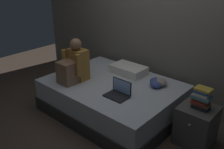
{
  "coord_description": "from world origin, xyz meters",
  "views": [
    {
      "loc": [
        2.06,
        -2.25,
        2.14
      ],
      "look_at": [
        -0.03,
        0.1,
        0.76
      ],
      "focal_mm": 39.86,
      "sensor_mm": 36.0,
      "label": 1
    }
  ],
  "objects_px": {
    "laptop": "(119,92)",
    "book_stack": "(201,98)",
    "bed": "(112,98)",
    "clothes_pile": "(158,82)",
    "nightstand": "(196,125)",
    "person_sitting": "(74,65)",
    "pillow": "(129,69)"
  },
  "relations": [
    {
      "from": "laptop",
      "to": "bed",
      "type": "bearing_deg",
      "value": 143.13
    },
    {
      "from": "person_sitting",
      "to": "pillow",
      "type": "height_order",
      "value": "person_sitting"
    },
    {
      "from": "laptop",
      "to": "clothes_pile",
      "type": "distance_m",
      "value": 0.66
    },
    {
      "from": "bed",
      "to": "nightstand",
      "type": "xyz_separation_m",
      "value": [
        1.3,
        0.16,
        0.01
      ]
    },
    {
      "from": "bed",
      "to": "nightstand",
      "type": "distance_m",
      "value": 1.31
    },
    {
      "from": "nightstand",
      "to": "pillow",
      "type": "relative_size",
      "value": 0.93
    },
    {
      "from": "book_stack",
      "to": "clothes_pile",
      "type": "relative_size",
      "value": 1.01
    },
    {
      "from": "pillow",
      "to": "book_stack",
      "type": "relative_size",
      "value": 2.07
    },
    {
      "from": "nightstand",
      "to": "book_stack",
      "type": "bearing_deg",
      "value": 20.39
    },
    {
      "from": "laptop",
      "to": "person_sitting",
      "type": "bearing_deg",
      "value": -175.38
    },
    {
      "from": "nightstand",
      "to": "laptop",
      "type": "relative_size",
      "value": 1.63
    },
    {
      "from": "laptop",
      "to": "clothes_pile",
      "type": "height_order",
      "value": "laptop"
    },
    {
      "from": "person_sitting",
      "to": "clothes_pile",
      "type": "xyz_separation_m",
      "value": [
        1.07,
        0.68,
        -0.19
      ]
    },
    {
      "from": "nightstand",
      "to": "pillow",
      "type": "bearing_deg",
      "value": 167.95
    },
    {
      "from": "clothes_pile",
      "to": "pillow",
      "type": "bearing_deg",
      "value": 171.86
    },
    {
      "from": "bed",
      "to": "pillow",
      "type": "bearing_deg",
      "value": 95.6
    },
    {
      "from": "book_stack",
      "to": "pillow",
      "type": "bearing_deg",
      "value": 168.19
    },
    {
      "from": "person_sitting",
      "to": "pillow",
      "type": "distance_m",
      "value": 0.91
    },
    {
      "from": "bed",
      "to": "laptop",
      "type": "relative_size",
      "value": 6.25
    },
    {
      "from": "nightstand",
      "to": "clothes_pile",
      "type": "height_order",
      "value": "clothes_pile"
    },
    {
      "from": "person_sitting",
      "to": "bed",
      "type": "bearing_deg",
      "value": 33.1
    },
    {
      "from": "bed",
      "to": "person_sitting",
      "type": "bearing_deg",
      "value": -146.9
    },
    {
      "from": "person_sitting",
      "to": "book_stack",
      "type": "distance_m",
      "value": 1.87
    },
    {
      "from": "person_sitting",
      "to": "book_stack",
      "type": "xyz_separation_m",
      "value": [
        1.8,
        0.49,
        -0.11
      ]
    },
    {
      "from": "laptop",
      "to": "book_stack",
      "type": "bearing_deg",
      "value": 23.5
    },
    {
      "from": "bed",
      "to": "clothes_pile",
      "type": "distance_m",
      "value": 0.75
    },
    {
      "from": "laptop",
      "to": "clothes_pile",
      "type": "relative_size",
      "value": 1.19
    },
    {
      "from": "person_sitting",
      "to": "laptop",
      "type": "xyz_separation_m",
      "value": [
        0.83,
        0.07,
        -0.2
      ]
    },
    {
      "from": "pillow",
      "to": "clothes_pile",
      "type": "xyz_separation_m",
      "value": [
        0.62,
        -0.09,
        -0.01
      ]
    },
    {
      "from": "nightstand",
      "to": "clothes_pile",
      "type": "bearing_deg",
      "value": 164.73
    },
    {
      "from": "person_sitting",
      "to": "pillow",
      "type": "bearing_deg",
      "value": 59.75
    },
    {
      "from": "book_stack",
      "to": "bed",
      "type": "bearing_deg",
      "value": -172.74
    }
  ]
}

